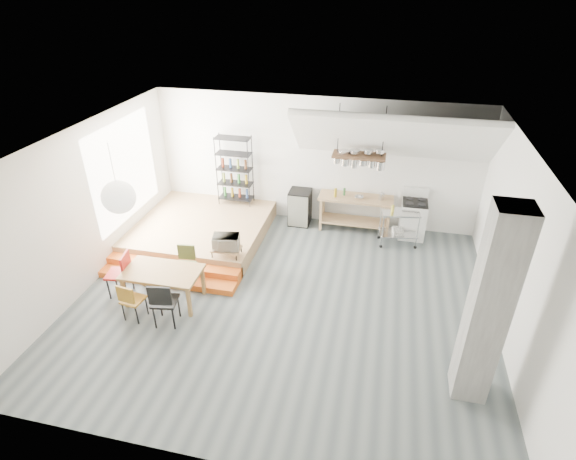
% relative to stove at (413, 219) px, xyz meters
% --- Properties ---
extents(floor, '(8.00, 8.00, 0.00)m').
position_rel_stove_xyz_m(floor, '(-2.50, -3.16, -0.48)').
color(floor, '#4B5456').
rests_on(floor, ground).
extents(wall_back, '(8.00, 0.04, 3.20)m').
position_rel_stove_xyz_m(wall_back, '(-2.50, 0.34, 1.12)').
color(wall_back, silver).
rests_on(wall_back, ground).
extents(wall_left, '(0.04, 7.00, 3.20)m').
position_rel_stove_xyz_m(wall_left, '(-6.50, -3.16, 1.12)').
color(wall_left, silver).
rests_on(wall_left, ground).
extents(wall_right, '(0.04, 7.00, 3.20)m').
position_rel_stove_xyz_m(wall_right, '(1.50, -3.16, 1.12)').
color(wall_right, silver).
rests_on(wall_right, ground).
extents(ceiling, '(8.00, 7.00, 0.02)m').
position_rel_stove_xyz_m(ceiling, '(-2.50, -3.16, 2.72)').
color(ceiling, white).
rests_on(ceiling, wall_back).
extents(slope_ceiling, '(4.40, 1.44, 1.32)m').
position_rel_stove_xyz_m(slope_ceiling, '(-0.70, -0.26, 2.07)').
color(slope_ceiling, white).
rests_on(slope_ceiling, wall_back).
extents(window_pane, '(0.02, 2.50, 2.20)m').
position_rel_stove_xyz_m(window_pane, '(-6.48, -1.66, 1.32)').
color(window_pane, white).
rests_on(window_pane, wall_left).
extents(platform, '(3.00, 3.00, 0.40)m').
position_rel_stove_xyz_m(platform, '(-5.00, -1.16, -0.28)').
color(platform, '#A68053').
rests_on(platform, ground).
extents(step_lower, '(3.00, 0.35, 0.13)m').
position_rel_stove_xyz_m(step_lower, '(-5.00, -3.11, -0.41)').
color(step_lower, '#CC5718').
rests_on(step_lower, ground).
extents(step_upper, '(3.00, 0.35, 0.27)m').
position_rel_stove_xyz_m(step_upper, '(-5.00, -2.76, -0.35)').
color(step_upper, '#CC5718').
rests_on(step_upper, ground).
extents(concrete_column, '(0.50, 0.50, 3.20)m').
position_rel_stove_xyz_m(concrete_column, '(0.80, -4.66, 1.12)').
color(concrete_column, slate).
rests_on(concrete_column, ground).
extents(kitchen_counter, '(1.80, 0.60, 0.91)m').
position_rel_stove_xyz_m(kitchen_counter, '(-1.40, -0.01, 0.15)').
color(kitchen_counter, '#A68053').
rests_on(kitchen_counter, ground).
extents(stove, '(0.60, 0.60, 1.18)m').
position_rel_stove_xyz_m(stove, '(0.00, 0.00, 0.00)').
color(stove, white).
rests_on(stove, ground).
extents(pot_rack, '(1.20, 0.50, 1.43)m').
position_rel_stove_xyz_m(pot_rack, '(-1.37, -0.23, 1.50)').
color(pot_rack, '#43281B').
rests_on(pot_rack, ceiling).
extents(wire_shelving, '(0.88, 0.38, 1.80)m').
position_rel_stove_xyz_m(wire_shelving, '(-4.50, 0.04, 0.85)').
color(wire_shelving, black).
rests_on(wire_shelving, platform).
extents(microwave_shelf, '(0.60, 0.40, 0.16)m').
position_rel_stove_xyz_m(microwave_shelf, '(-3.90, -2.41, 0.07)').
color(microwave_shelf, '#A68053').
rests_on(microwave_shelf, platform).
extents(paper_lantern, '(0.60, 0.60, 0.60)m').
position_rel_stove_xyz_m(paper_lantern, '(-5.35, -3.66, 1.72)').
color(paper_lantern, white).
rests_on(paper_lantern, ceiling).
extents(dining_table, '(1.48, 0.84, 0.70)m').
position_rel_stove_xyz_m(dining_table, '(-4.75, -3.66, 0.14)').
color(dining_table, olive).
rests_on(dining_table, ground).
extents(chair_mustard, '(0.42, 0.42, 0.81)m').
position_rel_stove_xyz_m(chair_mustard, '(-5.07, -4.32, 0.00)').
color(chair_mustard, '#A16D1B').
rests_on(chair_mustard, ground).
extents(chair_black, '(0.50, 0.50, 0.95)m').
position_rel_stove_xyz_m(chair_black, '(-4.41, -4.33, 0.09)').
color(chair_black, black).
rests_on(chair_black, ground).
extents(chair_olive, '(0.42, 0.42, 0.84)m').
position_rel_stove_xyz_m(chair_olive, '(-4.58, -2.99, 0.02)').
color(chair_olive, '#535D2C').
rests_on(chair_olive, ground).
extents(chair_red, '(0.50, 0.50, 0.95)m').
position_rel_stove_xyz_m(chair_red, '(-5.63, -3.65, 0.09)').
color(chair_red, '#AF1C19').
rests_on(chair_red, ground).
extents(rolling_cart, '(0.94, 0.63, 0.86)m').
position_rel_stove_xyz_m(rolling_cart, '(-0.33, -0.46, 0.08)').
color(rolling_cart, silver).
rests_on(rolling_cart, ground).
extents(mini_fridge, '(0.53, 0.53, 0.91)m').
position_rel_stove_xyz_m(mini_fridge, '(-2.80, 0.04, -0.03)').
color(mini_fridge, black).
rests_on(mini_fridge, ground).
extents(microwave, '(0.61, 0.47, 0.30)m').
position_rel_stove_xyz_m(microwave, '(-3.90, -2.41, 0.24)').
color(microwave, beige).
rests_on(microwave, microwave_shelf).
extents(bowl, '(0.22, 0.22, 0.05)m').
position_rel_stove_xyz_m(bowl, '(-1.33, -0.06, 0.45)').
color(bowl, silver).
rests_on(bowl, kitchen_counter).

